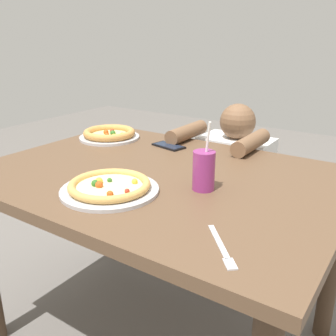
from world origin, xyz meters
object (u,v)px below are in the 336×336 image
(drink_cup_colored, at_px, (204,170))
(pizza_far, at_px, (109,134))
(cell_phone, at_px, (169,146))
(fork, at_px, (222,248))
(pizza_near, at_px, (110,187))
(diner_seated, at_px, (233,195))

(drink_cup_colored, bearing_deg, pizza_far, 156.12)
(drink_cup_colored, distance_m, cell_phone, 0.51)
(drink_cup_colored, relative_size, fork, 1.40)
(pizza_near, bearing_deg, cell_phone, 103.86)
(pizza_near, distance_m, cell_phone, 0.55)
(drink_cup_colored, height_order, fork, drink_cup_colored)
(pizza_near, distance_m, diner_seated, 0.98)
(cell_phone, bearing_deg, pizza_near, -76.14)
(pizza_near, height_order, cell_phone, pizza_near)
(pizza_far, relative_size, cell_phone, 1.79)
(pizza_far, height_order, cell_phone, pizza_far)
(pizza_near, bearing_deg, fork, -13.26)
(cell_phone, bearing_deg, drink_cup_colored, -43.12)
(drink_cup_colored, distance_m, diner_seated, 0.85)
(pizza_far, bearing_deg, cell_phone, 7.47)
(pizza_far, distance_m, drink_cup_colored, 0.76)
(pizza_far, bearing_deg, fork, -33.61)
(pizza_near, relative_size, diner_seated, 0.35)
(drink_cup_colored, distance_m, fork, 0.37)
(pizza_far, xyz_separation_m, fork, (0.91, -0.60, -0.02))
(diner_seated, bearing_deg, pizza_far, -139.04)
(pizza_near, height_order, fork, pizza_near)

